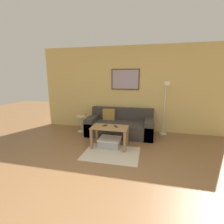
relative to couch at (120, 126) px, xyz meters
name	(u,v)px	position (x,y,z in m)	size (l,w,h in m)	color
ground_plane	(99,205)	(0.21, -2.75, -0.26)	(16.00, 16.00, 0.00)	brown
wall_back	(130,89)	(0.21, 0.48, 1.02)	(5.60, 0.09, 2.55)	#D6B76B
area_rug	(111,153)	(0.04, -1.28, -0.25)	(1.21, 0.90, 0.01)	#C1B299
couch	(120,126)	(0.00, 0.00, 0.00)	(1.88, 0.92, 0.73)	#38332D
coffee_table	(110,132)	(-0.08, -0.94, 0.13)	(0.86, 0.48, 0.50)	#997047
storage_bin	(110,142)	(-0.09, -0.90, -0.16)	(0.52, 0.46, 0.20)	#9EA3A8
floor_lamp	(165,102)	(1.23, 0.14, 0.71)	(0.23, 0.48, 1.54)	silver
side_table	(82,122)	(-1.19, -0.03, 0.04)	(0.31, 0.31, 0.49)	silver
book_stack	(82,115)	(-1.19, -0.01, 0.27)	(0.23, 0.18, 0.08)	#D8C666
remote_control	(116,126)	(0.06, -0.90, 0.25)	(0.04, 0.15, 0.02)	#232328
cell_phone	(105,125)	(-0.22, -0.87, 0.25)	(0.07, 0.14, 0.01)	black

